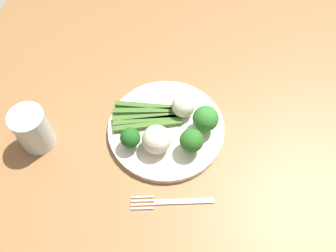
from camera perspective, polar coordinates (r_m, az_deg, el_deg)
The scene contains 11 objects.
ground_plane at distance 1.55m, azimuth -0.09°, elevation -15.25°, with size 6.00×6.00×0.02m, color gray.
dining_table at distance 0.92m, azimuth -0.14°, elevation -3.36°, with size 1.22×1.02×0.77m.
plate at distance 0.82m, azimuth -0.00°, elevation -0.46°, with size 0.26×0.26×0.01m, color silver.
asparagus_bundle at distance 0.82m, azimuth -3.17°, elevation 1.54°, with size 0.08×0.16×0.01m.
broccoli_near_center at distance 0.78m, azimuth 5.81°, elevation 1.10°, with size 0.06×0.06×0.07m.
broccoli_right at distance 0.77m, azimuth -5.84°, elevation -1.84°, with size 0.04×0.04×0.05m.
broccoli_left at distance 0.75m, azimuth 3.65°, elevation -2.30°, with size 0.05×0.05×0.06m.
cauliflower_edge at distance 0.76m, azimuth -1.77°, elevation -2.11°, with size 0.06×0.06×0.06m, color silver.
cauliflower_back at distance 0.81m, azimuth 2.38°, elevation 3.15°, with size 0.05×0.05×0.05m, color beige.
fork at distance 0.75m, azimuth 0.47°, elevation -11.64°, with size 0.05×0.17×0.00m.
water_glass at distance 0.82m, azimuth -20.17°, elevation -0.47°, with size 0.07×0.07×0.10m, color silver.
Camera 1 is at (-0.43, -0.06, 1.48)m, focal length 39.50 mm.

